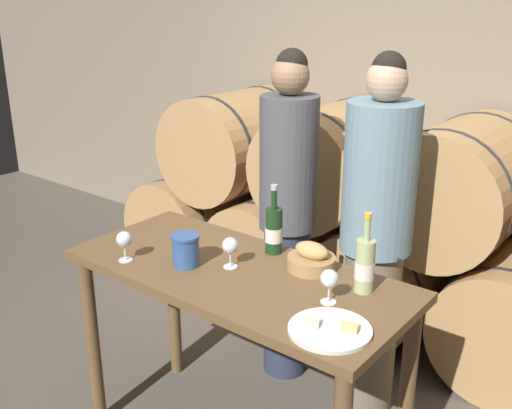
% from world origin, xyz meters
% --- Properties ---
extents(stone_wall_back, '(10.00, 0.12, 3.20)m').
position_xyz_m(stone_wall_back, '(0.00, 1.97, 1.60)').
color(stone_wall_back, gray).
rests_on(stone_wall_back, ground_plane).
extents(barrel_stack, '(3.91, 0.86, 1.38)m').
position_xyz_m(barrel_stack, '(0.00, 1.42, 0.65)').
color(barrel_stack, tan).
rests_on(barrel_stack, ground_plane).
extents(tasting_table, '(1.46, 0.65, 0.92)m').
position_xyz_m(tasting_table, '(0.00, 0.00, 0.77)').
color(tasting_table, brown).
rests_on(tasting_table, ground_plane).
extents(person_left, '(0.29, 0.29, 1.75)m').
position_xyz_m(person_left, '(-0.21, 0.66, 0.91)').
color(person_left, '#2D334C').
rests_on(person_left, ground_plane).
extents(person_right, '(0.33, 0.33, 1.77)m').
position_xyz_m(person_right, '(0.29, 0.66, 0.90)').
color(person_right, '#756651').
rests_on(person_right, ground_plane).
extents(wine_bottle_red, '(0.08, 0.08, 0.31)m').
position_xyz_m(wine_bottle_red, '(0.01, 0.24, 1.03)').
color(wine_bottle_red, '#193819').
rests_on(wine_bottle_red, tasting_table).
extents(wine_bottle_white, '(0.08, 0.08, 0.32)m').
position_xyz_m(wine_bottle_white, '(0.50, 0.16, 1.03)').
color(wine_bottle_white, '#ADBC7F').
rests_on(wine_bottle_white, tasting_table).
extents(blue_crock, '(0.12, 0.12, 0.14)m').
position_xyz_m(blue_crock, '(-0.19, -0.10, 0.99)').
color(blue_crock, '#335693').
rests_on(blue_crock, tasting_table).
extents(bread_basket, '(0.20, 0.20, 0.12)m').
position_xyz_m(bread_basket, '(0.24, 0.20, 0.97)').
color(bread_basket, '#A87F4C').
rests_on(bread_basket, tasting_table).
extents(cheese_plate, '(0.29, 0.29, 0.04)m').
position_xyz_m(cheese_plate, '(0.55, -0.17, 0.93)').
color(cheese_plate, white).
rests_on(cheese_plate, tasting_table).
extents(wine_glass_far_left, '(0.07, 0.07, 0.13)m').
position_xyz_m(wine_glass_far_left, '(-0.43, -0.22, 1.01)').
color(wine_glass_far_left, white).
rests_on(wine_glass_far_left, tasting_table).
extents(wine_glass_left, '(0.07, 0.07, 0.13)m').
position_xyz_m(wine_glass_left, '(-0.04, 0.01, 1.01)').
color(wine_glass_left, white).
rests_on(wine_glass_left, tasting_table).
extents(wine_glass_center, '(0.07, 0.07, 0.13)m').
position_xyz_m(wine_glass_center, '(0.44, 0.00, 1.01)').
color(wine_glass_center, white).
rests_on(wine_glass_center, tasting_table).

